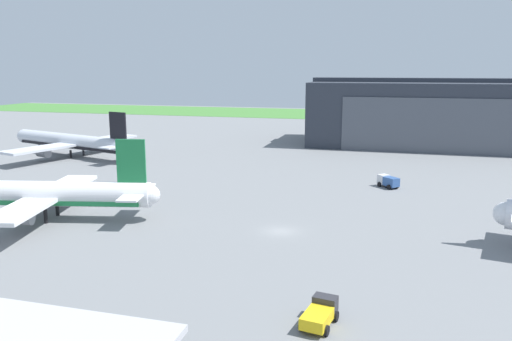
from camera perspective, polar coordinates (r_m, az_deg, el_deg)
The scene contains 7 objects.
ground_plane at distance 71.95m, azimuth 2.77°, elevation -6.81°, with size 440.00×440.00×0.00m, color slate.
grass_field_strip at distance 254.42m, azimuth 12.23°, elevation 6.09°, with size 440.00×56.00×0.08m, color #468338.
maintenance_hangar at distance 158.86m, azimuth 22.19°, elevation 5.84°, with size 86.56×31.44×19.66m.
airliner_near_left at distance 82.94m, azimuth -22.91°, elevation -2.49°, with size 35.55×28.89×12.31m.
airliner_far_left at distance 139.75m, azimuth -19.87°, elevation 3.02°, with size 42.25×38.42×12.20m.
fuel_bowser at distance 47.31m, azimuth 7.18°, elevation -15.61°, with size 3.18×5.03×2.07m.
pushback_tractor at distance 100.52m, azimuth 14.58°, elevation -1.15°, with size 4.37×4.44×2.26m.
Camera 1 is at (15.04, -66.68, 22.47)m, focal length 35.72 mm.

